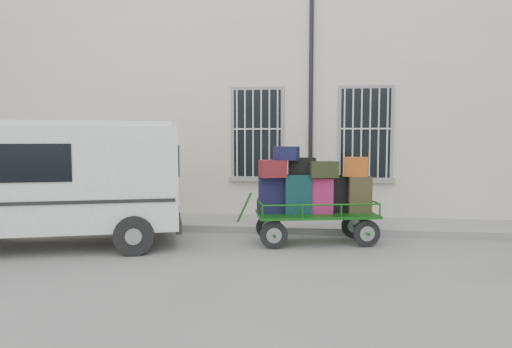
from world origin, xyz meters
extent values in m
plane|color=slate|center=(0.00, 0.00, 0.00)|extent=(80.00, 80.00, 0.00)
cube|color=beige|center=(0.00, 5.50, 3.00)|extent=(24.00, 5.00, 6.00)
cylinder|color=black|center=(0.95, 2.92, 2.80)|extent=(0.11, 0.11, 5.60)
cube|color=black|center=(-0.40, 2.98, 2.25)|extent=(1.20, 0.08, 2.20)
cube|color=gray|center=(-0.40, 2.96, 1.09)|extent=(1.45, 0.22, 0.12)
cube|color=black|center=(2.30, 2.98, 2.25)|extent=(1.20, 0.08, 2.20)
cube|color=gray|center=(2.30, 2.96, 1.09)|extent=(1.45, 0.22, 0.12)
cube|color=slate|center=(0.00, 2.20, 0.07)|extent=(24.00, 1.70, 0.15)
cylinder|color=black|center=(0.29, -0.03, 0.27)|extent=(0.54, 0.18, 0.54)
cylinder|color=gray|center=(0.29, -0.03, 0.27)|extent=(0.31, 0.16, 0.30)
cylinder|color=black|center=(0.11, 0.77, 0.27)|extent=(0.54, 0.18, 0.54)
cylinder|color=gray|center=(0.11, 0.77, 0.27)|extent=(0.31, 0.16, 0.30)
cylinder|color=black|center=(2.07, 0.37, 0.27)|extent=(0.54, 0.18, 0.54)
cylinder|color=gray|center=(2.07, 0.37, 0.27)|extent=(0.31, 0.16, 0.30)
cylinder|color=black|center=(1.90, 1.17, 0.27)|extent=(0.54, 0.18, 0.54)
cylinder|color=gray|center=(1.90, 1.17, 0.27)|extent=(0.31, 0.16, 0.30)
cube|color=#135513|center=(1.09, 0.57, 0.59)|extent=(2.54, 1.56, 0.05)
cylinder|color=#135513|center=(-0.32, 0.25, 0.75)|extent=(0.31, 0.11, 0.60)
cube|color=black|center=(0.21, 0.48, 0.99)|extent=(0.58, 0.40, 0.73)
cube|color=black|center=(0.21, 0.48, 1.37)|extent=(0.24, 0.18, 0.03)
cube|color=#0D2C30|center=(0.73, 0.47, 1.01)|extent=(0.56, 0.36, 0.78)
cube|color=black|center=(0.73, 0.47, 1.41)|extent=(0.24, 0.18, 0.03)
cube|color=#8C1952|center=(1.20, 0.57, 0.97)|extent=(0.46, 0.32, 0.70)
cube|color=black|center=(1.20, 0.57, 1.34)|extent=(0.19, 0.16, 0.03)
cube|color=black|center=(1.51, 0.76, 0.98)|extent=(0.51, 0.39, 0.72)
cube|color=black|center=(1.51, 0.76, 1.36)|extent=(0.20, 0.16, 0.03)
cube|color=#2D2816|center=(1.96, 0.70, 0.99)|extent=(0.49, 0.35, 0.74)
cube|color=black|center=(1.96, 0.70, 1.37)|extent=(0.21, 0.18, 0.03)
cube|color=maroon|center=(0.23, 0.32, 1.52)|extent=(0.59, 0.49, 0.34)
cube|color=black|center=(0.80, 0.60, 1.57)|extent=(0.57, 0.36, 0.34)
cube|color=black|center=(1.22, 0.52, 1.50)|extent=(0.63, 0.49, 0.32)
cube|color=#973A1B|center=(1.87, 0.72, 1.55)|extent=(0.50, 0.34, 0.39)
cube|color=black|center=(0.50, 0.38, 1.83)|extent=(0.52, 0.39, 0.27)
cube|color=silver|center=(-3.97, -0.35, 1.37)|extent=(5.12, 3.40, 1.93)
cube|color=silver|center=(-3.97, -0.35, 2.38)|extent=(4.87, 3.19, 0.11)
cube|color=black|center=(-1.72, 0.38, 1.69)|extent=(0.51, 1.44, 0.59)
cube|color=black|center=(-1.73, 0.38, 0.46)|extent=(0.72, 1.92, 0.24)
cube|color=white|center=(-1.69, 0.39, 0.71)|extent=(0.17, 0.44, 0.13)
cylinder|color=black|center=(-2.18, -0.81, 0.36)|extent=(0.77, 0.45, 0.73)
cylinder|color=black|center=(-2.80, 1.07, 0.36)|extent=(0.77, 0.45, 0.73)
camera|label=1|loc=(1.04, -8.60, 2.10)|focal=32.00mm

